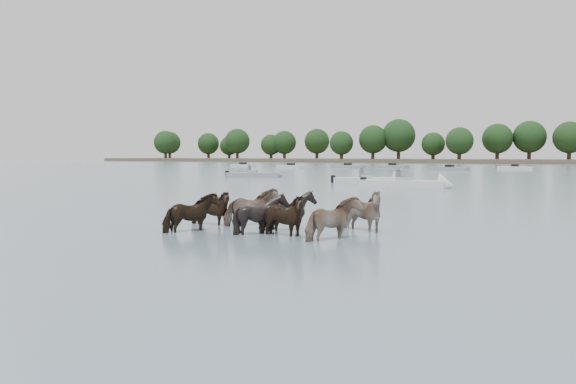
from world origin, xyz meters
The scene contains 8 objects.
ground centered at (0.00, 0.00, 0.00)m, with size 400.00×400.00×0.00m, color #4D616F.
shoreline centered at (-70.00, 150.00, 0.50)m, with size 160.00×30.00×1.00m, color #4C4233.
pony_herd centered at (-1.14, -0.08, 0.45)m, with size 6.53×3.95×1.50m.
motorboat_a centered at (-8.48, 28.24, 0.23)m, with size 5.68×4.08×1.92m.
motorboat_b centered at (-4.20, 24.32, 0.22)m, with size 6.53×1.66×1.92m.
motorboat_f centered at (-22.96, 34.62, 0.23)m, with size 5.80×3.73×1.92m.
distant_flotilla centered at (-1.01, 74.07, 0.26)m, with size 107.23×22.98×0.93m.
treeline centered at (-67.22, 150.34, 6.50)m, with size 143.21×20.86×12.57m.
Camera 1 is at (7.52, -14.77, 2.25)m, focal length 36.51 mm.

